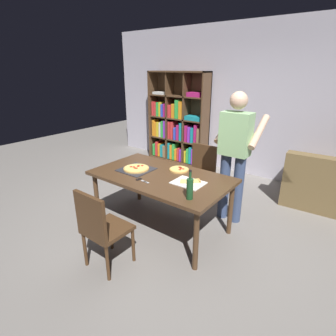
{
  "coord_description": "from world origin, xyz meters",
  "views": [
    {
      "loc": [
        1.94,
        -2.4,
        2.01
      ],
      "look_at": [
        0.0,
        0.15,
        0.8
      ],
      "focal_mm": 28.45,
      "sensor_mm": 36.0,
      "label": 1
    }
  ],
  "objects": [
    {
      "name": "pepperoni_pizza_on_tray",
      "position": [
        -0.37,
        -0.05,
        0.77
      ],
      "size": [
        0.4,
        0.4,
        0.04
      ],
      "color": "#2D2D33",
      "rests_on": "dining_table"
    },
    {
      "name": "dining_table",
      "position": [
        0.0,
        0.0,
        0.68
      ],
      "size": [
        1.73,
        0.99,
        0.75
      ],
      "color": "#4C331E",
      "rests_on": "ground_plane"
    },
    {
      "name": "pizza_slices_on_towel",
      "position": [
        0.42,
        0.01,
        0.76
      ],
      "size": [
        0.36,
        0.28,
        0.03
      ],
      "color": "white",
      "rests_on": "dining_table"
    },
    {
      "name": "bookshelf",
      "position": [
        -1.41,
        2.37,
        0.85
      ],
      "size": [
        1.4,
        0.35,
        1.95
      ],
      "color": "#513823",
      "rests_on": "ground_plane"
    },
    {
      "name": "back_wall",
      "position": [
        0.0,
        2.6,
        1.4
      ],
      "size": [
        6.4,
        0.1,
        2.8
      ],
      "primitive_type": "cube",
      "color": "#BCB7C6",
      "rests_on": "ground_plane"
    },
    {
      "name": "person_serving_pizza",
      "position": [
        0.63,
        0.76,
        1.0
      ],
      "size": [
        0.55,
        0.54,
        1.75
      ],
      "color": "#38476B",
      "rests_on": "ground_plane"
    },
    {
      "name": "second_pizza_plain",
      "position": [
        0.09,
        0.28,
        0.76
      ],
      "size": [
        0.26,
        0.26,
        0.03
      ],
      "color": "tan",
      "rests_on": "dining_table"
    },
    {
      "name": "chair_near_camera",
      "position": [
        -0.0,
        -0.98,
        0.51
      ],
      "size": [
        0.42,
        0.42,
        0.9
      ],
      "color": "#472D19",
      "rests_on": "ground_plane"
    },
    {
      "name": "wine_bottle",
      "position": [
        0.64,
        -0.32,
        0.87
      ],
      "size": [
        0.07,
        0.07,
        0.32
      ],
      "color": "#194723",
      "rests_on": "dining_table"
    },
    {
      "name": "chair_far_side",
      "position": [
        0.0,
        0.98,
        0.51
      ],
      "size": [
        0.42,
        0.42,
        0.9
      ],
      "color": "#472D19",
      "rests_on": "ground_plane"
    },
    {
      "name": "kitchen_scissors",
      "position": [
        -0.08,
        -0.28,
        0.76
      ],
      "size": [
        0.2,
        0.09,
        0.01
      ],
      "color": "silver",
      "rests_on": "dining_table"
    },
    {
      "name": "ground_plane",
      "position": [
        0.0,
        0.0,
        0.0
      ],
      "size": [
        12.0,
        12.0,
        0.0
      ],
      "primitive_type": "plane",
      "color": "gray"
    }
  ]
}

